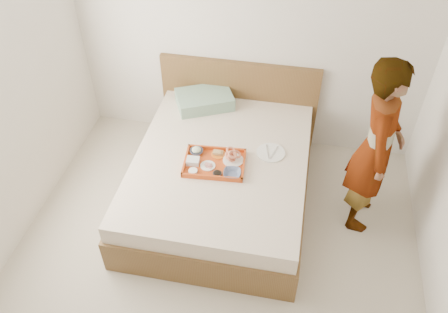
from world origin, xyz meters
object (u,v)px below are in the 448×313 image
(bed, at_px, (221,179))
(person, at_px, (376,148))
(tray, at_px, (214,163))
(dinner_plate, at_px, (271,153))

(bed, xyz_separation_m, person, (1.30, 0.04, 0.57))
(tray, distance_m, person, 1.38)
(bed, xyz_separation_m, tray, (-0.04, -0.10, 0.29))
(bed, xyz_separation_m, dinner_plate, (0.44, 0.15, 0.27))
(bed, distance_m, dinner_plate, 0.54)
(tray, bearing_deg, person, 1.61)
(dinner_plate, height_order, person, person)
(tray, distance_m, dinner_plate, 0.54)
(dinner_plate, bearing_deg, tray, -152.04)
(bed, bearing_deg, dinner_plate, 19.53)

